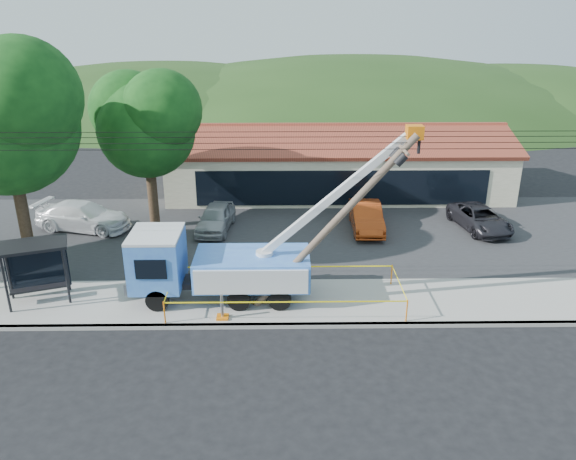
# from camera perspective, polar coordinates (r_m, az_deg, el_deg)

# --- Properties ---
(ground) EXTENTS (120.00, 120.00, 0.00)m
(ground) POSITION_cam_1_polar(r_m,az_deg,el_deg) (20.71, -1.17, -12.89)
(ground) COLOR black
(ground) RESTS_ON ground
(curb) EXTENTS (60.00, 0.25, 0.15)m
(curb) POSITION_cam_1_polar(r_m,az_deg,el_deg) (22.43, -1.15, -9.70)
(curb) COLOR #A9A79E
(curb) RESTS_ON ground
(sidewalk) EXTENTS (60.00, 4.00, 0.15)m
(sidewalk) POSITION_cam_1_polar(r_m,az_deg,el_deg) (24.08, -1.13, -7.35)
(sidewalk) COLOR #A9A79E
(sidewalk) RESTS_ON ground
(parking_lot) EXTENTS (60.00, 12.00, 0.10)m
(parking_lot) POSITION_cam_1_polar(r_m,az_deg,el_deg) (31.33, -1.07, -0.30)
(parking_lot) COLOR #28282B
(parking_lot) RESTS_ON ground
(strip_mall) EXTENTS (22.50, 8.53, 4.67)m
(strip_mall) POSITION_cam_1_polar(r_m,az_deg,el_deg) (38.53, 4.95, 6.69)
(strip_mall) COLOR beige
(strip_mall) RESTS_ON ground
(tree_west_near) EXTENTS (7.56, 6.72, 10.80)m
(tree_west_near) POSITION_cam_1_polar(r_m,az_deg,el_deg) (28.19, -26.89, 10.74)
(tree_west_near) COLOR #332316
(tree_west_near) RESTS_ON ground
(tree_lot) EXTENTS (6.30, 5.60, 8.94)m
(tree_lot) POSITION_cam_1_polar(r_m,az_deg,el_deg) (31.41, -14.26, 10.82)
(tree_lot) COLOR #332316
(tree_lot) RESTS_ON ground
(hill_west) EXTENTS (78.40, 56.00, 28.00)m
(hill_west) POSITION_cam_1_polar(r_m,az_deg,el_deg) (74.58, -12.83, 12.00)
(hill_west) COLOR #1F3C15
(hill_west) RESTS_ON ground
(hill_center) EXTENTS (89.60, 64.00, 32.00)m
(hill_center) POSITION_cam_1_polar(r_m,az_deg,el_deg) (73.68, 7.02, 12.25)
(hill_center) COLOR #1F3C15
(hill_center) RESTS_ON ground
(hill_east) EXTENTS (72.80, 52.00, 26.00)m
(hill_east) POSITION_cam_1_polar(r_m,az_deg,el_deg) (78.88, 21.87, 11.51)
(hill_east) COLOR #1F3C15
(hill_east) RESTS_ON ground
(utility_truck) EXTENTS (11.80, 4.02, 7.42)m
(utility_truck) POSITION_cam_1_polar(r_m,az_deg,el_deg) (23.81, -7.33, -3.42)
(utility_truck) COLOR black
(utility_truck) RESTS_ON ground
(leaning_pole) EXTENTS (6.43, 1.64, 7.36)m
(leaning_pole) POSITION_cam_1_polar(r_m,az_deg,el_deg) (22.24, 5.33, 1.42)
(leaning_pole) COLOR brown
(leaning_pole) RESTS_ON ground
(bus_shelter) EXTENTS (3.10, 2.47, 2.61)m
(bus_shelter) POSITION_cam_1_polar(r_m,az_deg,el_deg) (25.64, -24.35, -2.58)
(bus_shelter) COLOR black
(bus_shelter) RESTS_ON ground
(caution_tape) EXTENTS (9.60, 3.28, 0.95)m
(caution_tape) POSITION_cam_1_polar(r_m,az_deg,el_deg) (23.60, -0.25, -5.85)
(caution_tape) COLOR orange
(caution_tape) RESTS_ON ground
(car_silver) EXTENTS (2.19, 4.39, 1.44)m
(car_silver) POSITION_cam_1_polar(r_m,az_deg,el_deg) (31.94, -7.29, -0.14)
(car_silver) COLOR #A2A4A9
(car_silver) RESTS_ON ground
(car_red) EXTENTS (1.70, 4.62, 1.51)m
(car_red) POSITION_cam_1_polar(r_m,az_deg,el_deg) (32.07, 7.88, -0.08)
(car_red) COLOR #A03710
(car_red) RESTS_ON ground
(car_white) EXTENTS (5.70, 3.35, 1.55)m
(car_white) POSITION_cam_1_polar(r_m,az_deg,el_deg) (33.81, -19.89, -0.06)
(car_white) COLOR white
(car_white) RESTS_ON ground
(car_dark) EXTENTS (2.94, 4.97, 1.29)m
(car_dark) POSITION_cam_1_polar(r_m,az_deg,el_deg) (33.58, 18.76, -0.05)
(car_dark) COLOR #232127
(car_dark) RESTS_ON ground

